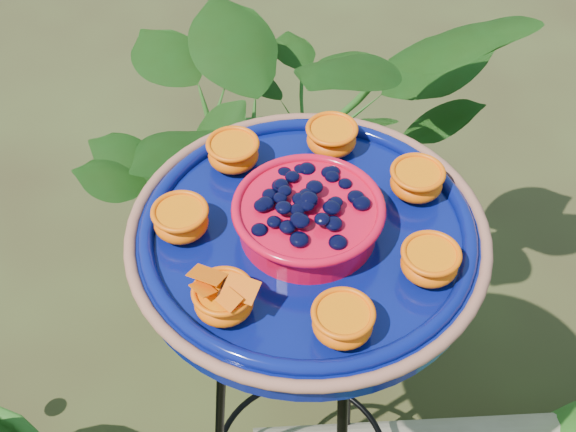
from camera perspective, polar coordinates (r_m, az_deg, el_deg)
The scene contains 3 objects.
tripod_stand at distance 1.38m, azimuth 1.11°, elevation -12.32°, with size 0.38×0.38×0.91m.
feeder_dish at distance 1.06m, azimuth 1.42°, elevation -1.18°, with size 0.52×0.52×0.11m.
shrub_back_left at distance 1.82m, azimuth -0.74°, elevation 3.89°, with size 0.89×0.77×0.99m, color #285115.
Camera 1 is at (0.19, -0.59, 1.73)m, focal length 50.00 mm.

